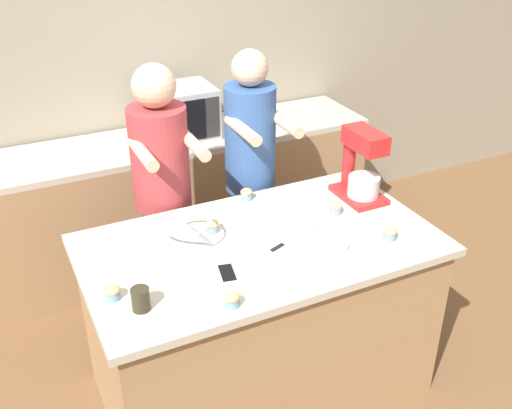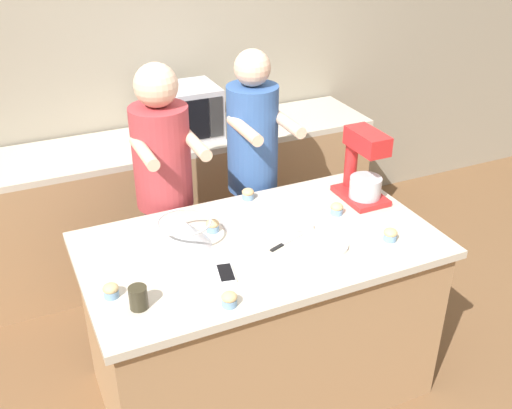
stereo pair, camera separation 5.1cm
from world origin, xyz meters
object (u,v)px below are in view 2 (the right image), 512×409
at_px(microwave_oven, 184,112).
at_px(small_plate, 328,245).
at_px(cupcake_0, 248,194).
at_px(cupcake_3, 390,235).
at_px(mixing_bowl, 185,232).
at_px(cupcake_5, 213,226).
at_px(person_right, 253,182).
at_px(baking_tray, 265,222).
at_px(cell_phone, 226,273).
at_px(drinking_glass, 138,298).
at_px(cupcake_4, 111,290).
at_px(knife, 285,243).
at_px(cupcake_2, 229,299).
at_px(person_left, 166,201).
at_px(stand_mixer, 363,170).
at_px(cupcake_1, 337,209).

distance_m(microwave_oven, small_plate, 1.59).
height_order(cupcake_0, cupcake_3, same).
xyz_separation_m(mixing_bowl, cupcake_5, (0.16, 0.07, -0.04)).
xyz_separation_m(person_right, microwave_oven, (-0.17, 0.73, 0.21)).
bearing_deg(baking_tray, small_plate, -59.43).
bearing_deg(microwave_oven, cell_phone, -102.36).
xyz_separation_m(drinking_glass, cupcake_5, (0.49, 0.43, -0.02)).
bearing_deg(mixing_bowl, cupcake_5, 21.90).
bearing_deg(cupcake_4, mixing_bowl, 31.35).
bearing_deg(baking_tray, cupcake_4, -162.63).
relative_size(mixing_bowl, knife, 1.22).
xyz_separation_m(cupcake_4, cupcake_5, (0.57, 0.31, 0.00)).
bearing_deg(cell_phone, cupcake_4, 174.20).
height_order(cupcake_3, cupcake_4, same).
distance_m(drinking_glass, cupcake_2, 0.37).
bearing_deg(person_left, knife, -62.87).
relative_size(cell_phone, cupcake_2, 2.35).
height_order(stand_mixer, cupcake_0, stand_mixer).
relative_size(cupcake_4, cupcake_5, 1.00).
distance_m(microwave_oven, cupcake_2, 1.83).
relative_size(baking_tray, cupcake_5, 6.04).
bearing_deg(knife, person_right, 77.44).
height_order(small_plate, cupcake_1, cupcake_1).
distance_m(mixing_bowl, knife, 0.48).
xyz_separation_m(baking_tray, cupcake_3, (0.48, -0.38, 0.01)).
height_order(person_left, cupcake_2, person_left).
height_order(stand_mixer, cupcake_5, stand_mixer).
distance_m(drinking_glass, cupcake_4, 0.15).
xyz_separation_m(small_plate, cupcake_0, (-0.15, 0.59, 0.02)).
height_order(person_right, cupcake_0, person_right).
relative_size(microwave_oven, cupcake_4, 6.76).
height_order(microwave_oven, cupcake_3, microwave_oven).
distance_m(cell_phone, cupcake_3, 0.83).
bearing_deg(small_plate, person_right, 90.77).
height_order(stand_mixer, cupcake_2, stand_mixer).
distance_m(drinking_glass, small_plate, 0.93).
distance_m(drinking_glass, cupcake_1, 1.18).
distance_m(person_right, knife, 0.74).
relative_size(microwave_oven, cupcake_1, 6.76).
height_order(knife, cupcake_2, cupcake_2).
xyz_separation_m(cupcake_3, cupcake_4, (-1.32, 0.12, 0.00)).
bearing_deg(person_right, cupcake_4, -141.96).
bearing_deg(cupcake_1, knife, -158.94).
bearing_deg(person_left, microwave_oven, 63.57).
height_order(drinking_glass, cupcake_1, drinking_glass).
bearing_deg(mixing_bowl, microwave_oven, 71.40).
distance_m(stand_mixer, cupcake_0, 0.63).
relative_size(mixing_bowl, cupcake_1, 3.92).
distance_m(knife, cupcake_3, 0.51).
distance_m(microwave_oven, cupcake_5, 1.24).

